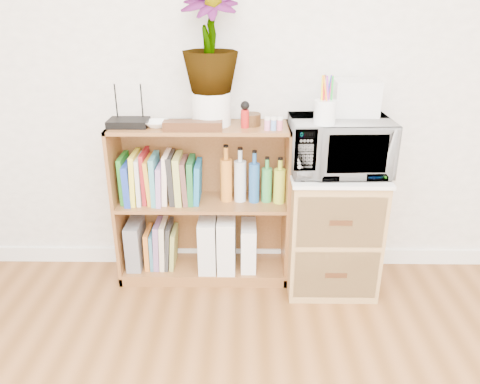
{
  "coord_description": "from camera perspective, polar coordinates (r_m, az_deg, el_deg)",
  "views": [
    {
      "loc": [
        -0.1,
        -0.39,
        1.61
      ],
      "look_at": [
        -0.13,
        1.95,
        0.62
      ],
      "focal_mm": 35.0,
      "sensor_mm": 36.0,
      "label": 1
    }
  ],
  "objects": [
    {
      "name": "skirting_board",
      "position": [
        3.06,
        2.51,
        -7.74
      ],
      "size": [
        4.0,
        0.02,
        0.1
      ],
      "primitive_type": "cube",
      "color": "white",
      "rests_on": "ground"
    },
    {
      "name": "bookshelf",
      "position": [
        2.75,
        -4.58,
        -1.54
      ],
      "size": [
        1.0,
        0.3,
        0.95
      ],
      "primitive_type": "cube",
      "color": "brown",
      "rests_on": "ground"
    },
    {
      "name": "wicker_unit",
      "position": [
        2.77,
        11.07,
        -4.6
      ],
      "size": [
        0.5,
        0.45,
        0.7
      ],
      "primitive_type": "cube",
      "color": "#9E7542",
      "rests_on": "ground"
    },
    {
      "name": "microwave",
      "position": [
        2.56,
        11.98,
        5.56
      ],
      "size": [
        0.54,
        0.38,
        0.29
      ],
      "primitive_type": "imported",
      "rotation": [
        0.0,
        0.0,
        0.04
      ],
      "color": "silver",
      "rests_on": "wicker_unit"
    },
    {
      "name": "pen_cup",
      "position": [
        2.4,
        10.31,
        9.57
      ],
      "size": [
        0.11,
        0.11,
        0.12
      ],
      "primitive_type": "cylinder",
      "color": "white",
      "rests_on": "microwave"
    },
    {
      "name": "small_appliance",
      "position": [
        2.62,
        13.86,
        11.13
      ],
      "size": [
        0.23,
        0.19,
        0.18
      ],
      "primitive_type": "cube",
      "color": "silver",
      "rests_on": "microwave"
    },
    {
      "name": "router",
      "position": [
        2.63,
        -13.44,
        8.22
      ],
      "size": [
        0.21,
        0.15,
        0.04
      ],
      "primitive_type": "cube",
      "color": "black",
      "rests_on": "bookshelf"
    },
    {
      "name": "white_bowl",
      "position": [
        2.59,
        -10.06,
        8.17
      ],
      "size": [
        0.13,
        0.13,
        0.03
      ],
      "primitive_type": "imported",
      "color": "white",
      "rests_on": "bookshelf"
    },
    {
      "name": "plant_pot",
      "position": [
        2.58,
        -3.5,
        10.12
      ],
      "size": [
        0.21,
        0.21,
        0.18
      ],
      "primitive_type": "cylinder",
      "color": "white",
      "rests_on": "bookshelf"
    },
    {
      "name": "potted_plant",
      "position": [
        2.52,
        -3.71,
        17.96
      ],
      "size": [
        0.3,
        0.3,
        0.53
      ],
      "primitive_type": "imported",
      "color": "#2D6B2B",
      "rests_on": "plant_pot"
    },
    {
      "name": "trinket_box",
      "position": [
        2.49,
        -5.78,
        8.03
      ],
      "size": [
        0.31,
        0.08,
        0.05
      ],
      "primitive_type": "cube",
      "color": "#381E0F",
      "rests_on": "bookshelf"
    },
    {
      "name": "kokeshi_doll",
      "position": [
        2.52,
        0.61,
        8.92
      ],
      "size": [
        0.04,
        0.04,
        0.1
      ],
      "primitive_type": "cylinder",
      "color": "#A61514",
      "rests_on": "bookshelf"
    },
    {
      "name": "wooden_bowl",
      "position": [
        2.58,
        1.31,
        8.84
      ],
      "size": [
        0.11,
        0.11,
        0.06
      ],
      "primitive_type": "cylinder",
      "color": "#351E0E",
      "rests_on": "bookshelf"
    },
    {
      "name": "paint_jars",
      "position": [
        2.48,
        4.1,
        8.09
      ],
      "size": [
        0.1,
        0.04,
        0.05
      ],
      "primitive_type": "cube",
      "color": "pink",
      "rests_on": "bookshelf"
    },
    {
      "name": "file_box",
      "position": [
        2.93,
        -12.58,
        -6.13
      ],
      "size": [
        0.09,
        0.23,
        0.29
      ],
      "primitive_type": "cube",
      "color": "slate",
      "rests_on": "bookshelf"
    },
    {
      "name": "magazine_holder_left",
      "position": [
        2.84,
        -3.92,
        -6.07
      ],
      "size": [
        0.1,
        0.26,
        0.33
      ],
      "primitive_type": "cube",
      "color": "silver",
      "rests_on": "bookshelf"
    },
    {
      "name": "magazine_holder_mid",
      "position": [
        2.84,
        -1.64,
        -6.02
      ],
      "size": [
        0.11,
        0.27,
        0.33
      ],
      "primitive_type": "cube",
      "color": "silver",
      "rests_on": "bookshelf"
    },
    {
      "name": "magazine_holder_right",
      "position": [
        2.85,
        1.04,
        -6.51
      ],
      "size": [
        0.09,
        0.22,
        0.28
      ],
      "primitive_type": "cube",
      "color": "white",
      "rests_on": "bookshelf"
    },
    {
      "name": "cookbooks",
      "position": [
        2.72,
        -9.65,
        1.55
      ],
      "size": [
        0.46,
        0.2,
        0.3
      ],
      "color": "#268323",
      "rests_on": "bookshelf"
    },
    {
      "name": "liquor_bottles",
      "position": [
        2.67,
        2.2,
        1.74
      ],
      "size": [
        0.45,
        0.07,
        0.32
      ],
      "color": "orange",
      "rests_on": "bookshelf"
    },
    {
      "name": "lower_books",
      "position": [
        2.9,
        -9.55,
        -6.4
      ],
      "size": [
        0.19,
        0.19,
        0.29
      ],
      "color": "#C86D23",
      "rests_on": "bookshelf"
    }
  ]
}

